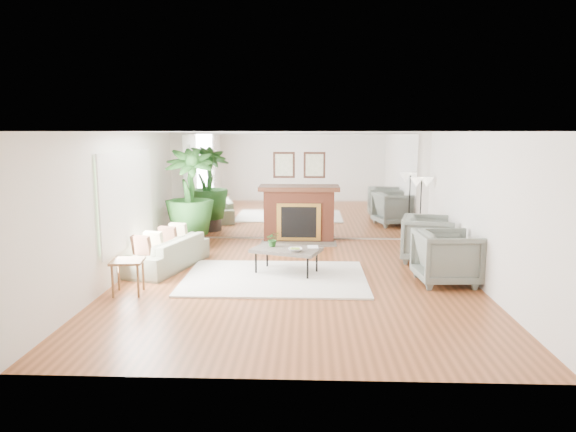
{
  "coord_description": "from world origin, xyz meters",
  "views": [
    {
      "loc": [
        0.2,
        -8.38,
        2.49
      ],
      "look_at": [
        -0.15,
        0.6,
        1.02
      ],
      "focal_mm": 32.0,
      "sensor_mm": 36.0,
      "label": 1
    }
  ],
  "objects_px": {
    "coffee_table": "(286,251)",
    "floor_lamp": "(421,188)",
    "armchair_back": "(428,239)",
    "potted_ficus": "(189,196)",
    "sofa": "(167,253)",
    "fireplace": "(299,213)",
    "side_table": "(128,265)",
    "armchair_front": "(447,257)"
  },
  "relations": [
    {
      "from": "side_table",
      "to": "potted_ficus",
      "type": "bearing_deg",
      "value": 85.38
    },
    {
      "from": "fireplace",
      "to": "armchair_back",
      "type": "relative_size",
      "value": 2.08
    },
    {
      "from": "coffee_table",
      "to": "armchair_front",
      "type": "bearing_deg",
      "value": -9.87
    },
    {
      "from": "sofa",
      "to": "side_table",
      "type": "bearing_deg",
      "value": 8.03
    },
    {
      "from": "armchair_back",
      "to": "potted_ficus",
      "type": "distance_m",
      "value": 5.01
    },
    {
      "from": "fireplace",
      "to": "sofa",
      "type": "xyz_separation_m",
      "value": [
        -2.39,
        -2.48,
        -0.37
      ]
    },
    {
      "from": "fireplace",
      "to": "side_table",
      "type": "xyz_separation_m",
      "value": [
        -2.58,
        -4.04,
        -0.2
      ]
    },
    {
      "from": "coffee_table",
      "to": "armchair_front",
      "type": "height_order",
      "value": "armchair_front"
    },
    {
      "from": "armchair_back",
      "to": "side_table",
      "type": "relative_size",
      "value": 1.82
    },
    {
      "from": "coffee_table",
      "to": "potted_ficus",
      "type": "distance_m",
      "value": 3.0
    },
    {
      "from": "fireplace",
      "to": "armchair_back",
      "type": "xyz_separation_m",
      "value": [
        2.55,
        -1.79,
        -0.21
      ]
    },
    {
      "from": "side_table",
      "to": "floor_lamp",
      "type": "bearing_deg",
      "value": 34.45
    },
    {
      "from": "floor_lamp",
      "to": "potted_ficus",
      "type": "bearing_deg",
      "value": -175.13
    },
    {
      "from": "coffee_table",
      "to": "floor_lamp",
      "type": "distance_m",
      "value": 3.81
    },
    {
      "from": "armchair_front",
      "to": "floor_lamp",
      "type": "bearing_deg",
      "value": -6.9
    },
    {
      "from": "sofa",
      "to": "armchair_front",
      "type": "distance_m",
      "value": 4.97
    },
    {
      "from": "coffee_table",
      "to": "floor_lamp",
      "type": "relative_size",
      "value": 0.87
    },
    {
      "from": "coffee_table",
      "to": "sofa",
      "type": "xyz_separation_m",
      "value": [
        -2.22,
        0.33,
        -0.14
      ]
    },
    {
      "from": "coffee_table",
      "to": "side_table",
      "type": "distance_m",
      "value": 2.71
    },
    {
      "from": "floor_lamp",
      "to": "fireplace",
      "type": "bearing_deg",
      "value": 170.84
    },
    {
      "from": "coffee_table",
      "to": "sofa",
      "type": "bearing_deg",
      "value": 171.47
    },
    {
      "from": "fireplace",
      "to": "coffee_table",
      "type": "relative_size",
      "value": 1.55
    },
    {
      "from": "coffee_table",
      "to": "armchair_back",
      "type": "relative_size",
      "value": 1.34
    },
    {
      "from": "fireplace",
      "to": "sofa",
      "type": "height_order",
      "value": "fireplace"
    },
    {
      "from": "potted_ficus",
      "to": "armchair_back",
      "type": "bearing_deg",
      "value": -10.86
    },
    {
      "from": "floor_lamp",
      "to": "armchair_front",
      "type": "bearing_deg",
      "value": -93.28
    },
    {
      "from": "fireplace",
      "to": "armchair_front",
      "type": "distance_m",
      "value": 4.13
    },
    {
      "from": "fireplace",
      "to": "floor_lamp",
      "type": "height_order",
      "value": "fireplace"
    },
    {
      "from": "armchair_front",
      "to": "fireplace",
      "type": "bearing_deg",
      "value": 33.84
    },
    {
      "from": "fireplace",
      "to": "side_table",
      "type": "bearing_deg",
      "value": -122.62
    },
    {
      "from": "armchair_back",
      "to": "armchair_front",
      "type": "distance_m",
      "value": 1.48
    },
    {
      "from": "sofa",
      "to": "floor_lamp",
      "type": "distance_m",
      "value": 5.56
    },
    {
      "from": "coffee_table",
      "to": "armchair_back",
      "type": "height_order",
      "value": "armchair_back"
    },
    {
      "from": "sofa",
      "to": "potted_ficus",
      "type": "relative_size",
      "value": 0.91
    },
    {
      "from": "armchair_back",
      "to": "side_table",
      "type": "xyz_separation_m",
      "value": [
        -5.13,
        -2.25,
        0.01
      ]
    },
    {
      "from": "coffee_table",
      "to": "side_table",
      "type": "relative_size",
      "value": 2.44
    },
    {
      "from": "sofa",
      "to": "potted_ficus",
      "type": "xyz_separation_m",
      "value": [
        0.07,
        1.62,
        0.87
      ]
    },
    {
      "from": "sofa",
      "to": "side_table",
      "type": "height_order",
      "value": "sofa"
    },
    {
      "from": "sofa",
      "to": "potted_ficus",
      "type": "height_order",
      "value": "potted_ficus"
    },
    {
      "from": "fireplace",
      "to": "sofa",
      "type": "bearing_deg",
      "value": -134.04
    },
    {
      "from": "fireplace",
      "to": "floor_lamp",
      "type": "relative_size",
      "value": 1.35
    },
    {
      "from": "side_table",
      "to": "potted_ficus",
      "type": "distance_m",
      "value": 3.27
    }
  ]
}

